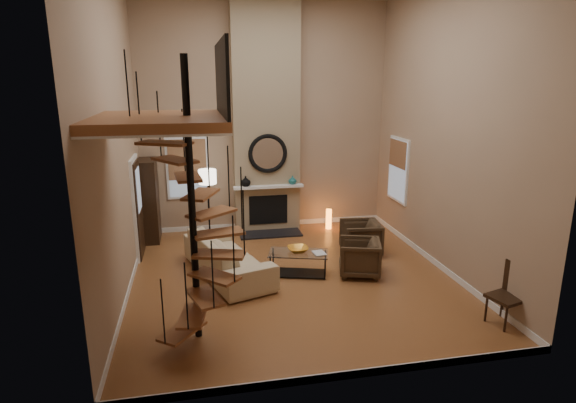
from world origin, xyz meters
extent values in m
cube|color=#AA6A37|center=(0.00, 0.00, -0.01)|extent=(6.00, 6.50, 0.01)
cube|color=tan|center=(0.00, 3.25, 2.75)|extent=(6.00, 0.02, 5.50)
cube|color=tan|center=(0.00, -3.25, 2.75)|extent=(6.00, 0.02, 5.50)
cube|color=tan|center=(-3.00, 0.00, 2.75)|extent=(0.02, 6.50, 5.50)
cube|color=tan|center=(3.00, 0.00, 2.75)|extent=(0.02, 6.50, 5.50)
cube|color=white|center=(0.00, 3.24, 0.06)|extent=(6.00, 0.02, 0.12)
cube|color=white|center=(0.00, -3.24, 0.06)|extent=(6.00, 0.02, 0.12)
cube|color=white|center=(-2.99, 0.00, 0.06)|extent=(0.02, 6.50, 0.12)
cube|color=white|center=(2.99, 0.00, 0.06)|extent=(0.02, 6.50, 0.12)
cube|color=#917D5E|center=(0.00, 3.06, 2.75)|extent=(1.60, 0.38, 5.50)
cube|color=black|center=(0.00, 2.57, 0.02)|extent=(1.50, 0.60, 0.04)
cube|color=black|center=(0.00, 2.86, 0.55)|extent=(0.95, 0.02, 0.72)
cube|color=white|center=(0.00, 2.78, 1.15)|extent=(1.70, 0.18, 0.06)
torus|color=black|center=(0.00, 2.84, 1.95)|extent=(0.94, 0.10, 0.94)
cylinder|color=white|center=(0.00, 2.85, 1.95)|extent=(0.80, 0.01, 0.80)
imported|color=black|center=(-0.55, 2.82, 1.30)|extent=(0.24, 0.24, 0.25)
imported|color=#1B5F5F|center=(0.60, 2.82, 1.28)|extent=(0.20, 0.20, 0.21)
cube|color=white|center=(-1.90, 3.23, 1.60)|extent=(1.02, 0.04, 1.52)
cube|color=#8C9EB2|center=(-1.90, 3.21, 1.60)|extent=(0.90, 0.01, 1.40)
cube|color=#9B6C45|center=(-1.90, 3.19, 1.81)|extent=(0.90, 0.01, 0.98)
cube|color=white|center=(2.98, 2.00, 1.60)|extent=(0.04, 1.02, 1.52)
cube|color=#8C9EB2|center=(2.96, 2.00, 1.60)|extent=(0.01, 0.90, 1.40)
cube|color=#9B6C45|center=(2.94, 2.00, 1.98)|extent=(0.01, 0.90, 0.63)
cube|color=white|center=(-2.97, 1.80, 1.05)|extent=(0.06, 1.05, 2.16)
cube|color=black|center=(-2.94, 1.80, 1.02)|extent=(0.05, 0.90, 2.05)
cube|color=#8C9EB2|center=(-2.90, 1.80, 1.45)|extent=(0.01, 0.60, 0.90)
cube|color=#9B5C32|center=(-2.15, -1.80, 3.18)|extent=(1.70, 2.20, 0.12)
cube|color=white|center=(-2.15, -1.80, 3.10)|extent=(1.70, 2.20, 0.03)
cube|color=black|center=(-1.33, -1.80, 3.71)|extent=(0.04, 2.20, 0.94)
cylinder|color=black|center=(-1.80, -1.80, 2.01)|extent=(0.10, 0.10, 4.02)
cube|color=#9B5C32|center=(-2.02, -2.08, 0.26)|extent=(0.71, 0.78, 0.04)
cylinder|color=black|center=(-2.24, -2.37, 0.73)|extent=(0.02, 0.02, 0.94)
cube|color=#9B5C32|center=(-1.86, -2.15, 0.52)|extent=(0.46, 0.77, 0.04)
cylinder|color=black|center=(-1.93, -2.51, 0.99)|extent=(0.02, 0.02, 0.94)
cube|color=#9B5C32|center=(-1.69, -2.14, 0.78)|extent=(0.55, 0.79, 0.04)
cylinder|color=black|center=(-1.58, -2.48, 1.25)|extent=(0.02, 0.02, 0.94)
cube|color=#9B5C32|center=(-1.54, -2.05, 1.04)|extent=(0.75, 0.74, 0.04)
cylinder|color=black|center=(-1.28, -2.30, 1.51)|extent=(0.02, 0.02, 0.94)
cube|color=#9B5C32|center=(-1.45, -1.90, 1.30)|extent=(0.79, 0.53, 0.04)
cylinder|color=black|center=(-1.11, -2.00, 1.77)|extent=(0.02, 0.02, 0.94)
cube|color=#9B5C32|center=(-1.45, -1.73, 1.56)|extent=(0.77, 0.48, 0.04)
cylinder|color=black|center=(-1.10, -1.65, 2.03)|extent=(0.02, 0.02, 0.94)
cube|color=#9B5C32|center=(-1.52, -1.57, 1.82)|extent=(0.77, 0.72, 0.04)
cylinder|color=black|center=(-1.25, -1.34, 2.29)|extent=(0.02, 0.02, 0.94)
cube|color=#9B5C32|center=(-1.67, -1.47, 2.08)|extent=(0.58, 0.79, 0.04)
cylinder|color=black|center=(-1.53, -1.13, 2.55)|extent=(0.02, 0.02, 0.94)
cube|color=#9B5C32|center=(-1.84, -1.44, 2.34)|extent=(0.41, 0.75, 0.04)
cylinder|color=black|center=(-1.88, -1.08, 2.81)|extent=(0.02, 0.02, 0.94)
cube|color=#9B5C32|center=(-2.00, -1.50, 2.60)|extent=(0.68, 0.79, 0.04)
cylinder|color=black|center=(-2.20, -1.20, 3.07)|extent=(0.02, 0.02, 0.94)
cube|color=#9B5C32|center=(-2.12, -1.63, 2.86)|extent=(0.80, 0.64, 0.04)
cylinder|color=black|center=(-2.44, -1.46, 3.33)|extent=(0.02, 0.02, 0.94)
cube|color=#9B5C32|center=(-2.16, -1.80, 3.12)|extent=(0.72, 0.34, 0.04)
cylinder|color=black|center=(-2.52, -1.80, 3.59)|extent=(0.02, 0.02, 0.94)
cube|color=black|center=(-2.81, 2.76, 0.95)|extent=(0.41, 0.86, 1.93)
imported|color=#CCB78E|center=(-1.21, 0.38, 0.40)|extent=(1.68, 2.67, 0.73)
imported|color=#402F1D|center=(1.78, 0.93, 0.35)|extent=(0.90, 0.88, 0.74)
imported|color=#402F1D|center=(1.37, -0.16, 0.35)|extent=(0.96, 0.95, 0.70)
cube|color=silver|center=(0.15, 0.11, 0.44)|extent=(1.25, 0.87, 0.02)
cube|color=black|center=(0.15, 0.11, 0.03)|extent=(1.13, 0.75, 0.01)
cylinder|color=black|center=(-0.42, 0.04, 0.22)|extent=(0.04, 0.04, 0.42)
cylinder|color=black|center=(0.58, -0.25, 0.22)|extent=(0.04, 0.04, 0.42)
cylinder|color=black|center=(-0.29, 0.47, 0.22)|extent=(0.04, 0.04, 0.42)
cylinder|color=black|center=(0.71, 0.17, 0.22)|extent=(0.04, 0.04, 0.42)
imported|color=orange|center=(0.15, 0.16, 0.50)|extent=(0.40, 0.40, 0.10)
imported|color=gray|center=(0.50, -0.04, 0.46)|extent=(0.25, 0.31, 0.03)
cylinder|color=black|center=(-1.46, 2.34, 0.01)|extent=(0.36, 0.36, 0.03)
cylinder|color=black|center=(-1.46, 2.34, 0.80)|extent=(0.04, 0.04, 1.55)
cylinder|color=#F2E5C6|center=(-1.46, 2.34, 1.55)|extent=(0.40, 0.40, 0.32)
cylinder|color=orange|center=(1.52, 2.74, 0.25)|extent=(0.14, 0.14, 0.51)
cube|color=black|center=(2.86, -2.38, 0.44)|extent=(0.57, 0.57, 0.05)
cube|color=black|center=(3.05, -2.32, 0.70)|extent=(0.16, 0.43, 0.54)
cylinder|color=black|center=(2.73, -2.60, 0.21)|extent=(0.05, 0.05, 0.44)
cylinder|color=black|center=(3.08, -2.50, 0.21)|extent=(0.05, 0.05, 0.44)
cylinder|color=black|center=(2.64, -2.26, 0.21)|extent=(0.05, 0.05, 0.44)
cylinder|color=black|center=(2.98, -2.16, 0.21)|extent=(0.05, 0.05, 0.44)
camera|label=1|loc=(-1.74, -8.23, 3.74)|focal=29.47mm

